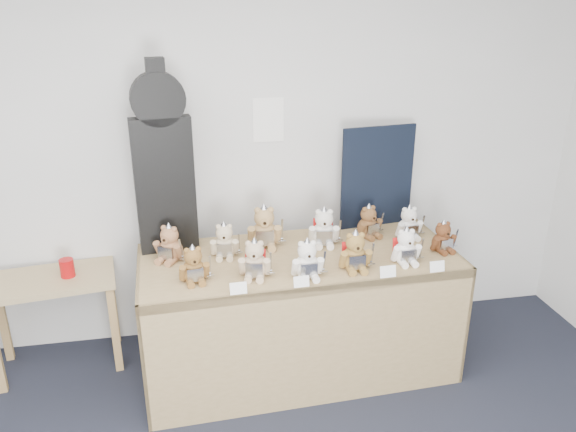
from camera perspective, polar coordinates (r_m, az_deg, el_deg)
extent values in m
plane|color=silver|center=(3.87, -12.62, 5.71)|extent=(6.00, 0.00, 6.00)
cube|color=white|center=(3.85, -2.01, 9.72)|extent=(0.21, 0.00, 0.30)
cube|color=olive|center=(3.57, 1.15, -4.48)|extent=(2.04, 0.92, 0.06)
cube|color=olive|center=(3.43, 2.80, -13.24)|extent=(2.00, 0.11, 0.83)
cube|color=olive|center=(3.68, -14.36, -11.31)|extent=(0.06, 0.83, 0.83)
cube|color=olive|center=(4.08, 14.87, -7.86)|extent=(0.06, 0.83, 0.83)
cube|color=#A58459|center=(3.97, -23.00, -6.05)|extent=(0.85, 0.55, 0.04)
cube|color=#9D7C44|center=(4.34, -26.99, -9.38)|extent=(0.06, 0.06, 0.63)
cube|color=#9D7C44|center=(3.95, -17.18, -10.95)|extent=(0.06, 0.06, 0.63)
cube|color=#9D7C44|center=(4.27, -17.39, -8.41)|extent=(0.06, 0.06, 0.63)
cube|color=black|center=(3.58, -12.39, 3.03)|extent=(0.38, 0.15, 0.86)
cylinder|color=black|center=(3.45, -13.11, 11.52)|extent=(0.33, 0.15, 0.32)
cube|color=black|center=(3.44, -13.29, 13.63)|extent=(0.12, 0.11, 0.22)
cube|color=black|center=(3.95, 9.07, 3.93)|extent=(0.54, 0.09, 0.72)
cylinder|color=#AF0B0E|center=(3.91, -21.53, -4.93)|extent=(0.09, 0.09, 0.12)
ellipsoid|color=brown|center=(3.28, -9.53, -5.56)|extent=(0.16, 0.14, 0.14)
sphere|color=brown|center=(3.24, -9.63, -4.06)|extent=(0.10, 0.10, 0.10)
cylinder|color=brown|center=(3.20, -9.50, -4.51)|extent=(0.05, 0.03, 0.04)
sphere|color=black|center=(3.18, -9.46, -4.63)|extent=(0.02, 0.02, 0.02)
sphere|color=brown|center=(3.21, -10.27, -3.48)|extent=(0.03, 0.03, 0.03)
sphere|color=brown|center=(3.22, -9.08, -3.34)|extent=(0.03, 0.03, 0.03)
cylinder|color=brown|center=(3.25, -10.67, -5.72)|extent=(0.05, 0.08, 0.11)
cylinder|color=brown|center=(3.27, -8.32, -5.43)|extent=(0.05, 0.08, 0.11)
cylinder|color=brown|center=(3.25, -9.91, -6.64)|extent=(0.05, 0.10, 0.04)
cylinder|color=brown|center=(3.25, -8.80, -6.50)|extent=(0.05, 0.10, 0.04)
cube|color=#B8B9C1|center=(3.23, -9.38, -5.93)|extent=(0.09, 0.03, 0.08)
cone|color=#B8B9C1|center=(3.22, -9.68, -3.35)|extent=(0.09, 0.09, 0.07)
cube|color=#B8B9C1|center=(3.25, -7.94, -5.13)|extent=(0.02, 0.04, 0.15)
cube|color=#B8B9C1|center=(3.28, -7.89, -6.02)|extent=(0.04, 0.01, 0.01)
ellipsoid|color=#C8AC8D|center=(3.29, -3.38, -5.10)|extent=(0.17, 0.16, 0.15)
sphere|color=#C8AC8D|center=(3.24, -3.42, -3.50)|extent=(0.11, 0.11, 0.11)
cylinder|color=#C8AC8D|center=(3.20, -3.47, -3.99)|extent=(0.05, 0.03, 0.05)
sphere|color=black|center=(3.19, -3.50, -4.12)|extent=(0.02, 0.02, 0.02)
sphere|color=#C8AC8D|center=(3.23, -4.07, -2.80)|extent=(0.04, 0.04, 0.04)
sphere|color=#C8AC8D|center=(3.22, -2.80, -2.81)|extent=(0.04, 0.04, 0.04)
cylinder|color=#C8AC8D|center=(3.27, -4.67, -5.11)|extent=(0.06, 0.09, 0.11)
cylinder|color=#C8AC8D|center=(3.26, -2.14, -5.14)|extent=(0.06, 0.09, 0.11)
cylinder|color=#C8AC8D|center=(3.26, -4.03, -6.18)|extent=(0.06, 0.11, 0.05)
cylinder|color=#C8AC8D|center=(3.26, -2.83, -6.20)|extent=(0.06, 0.11, 0.05)
cube|color=#B8B9C1|center=(3.23, -3.45, -5.50)|extent=(0.10, 0.04, 0.08)
cone|color=#B8B9C1|center=(3.22, -3.44, -2.74)|extent=(0.09, 0.09, 0.07)
cube|color=#B8B9C1|center=(3.24, -1.76, -4.87)|extent=(0.02, 0.04, 0.16)
cube|color=#B8B9C1|center=(3.27, -1.75, -5.82)|extent=(0.05, 0.01, 0.01)
cube|color=red|center=(3.33, -3.32, -4.49)|extent=(0.12, 0.05, 0.14)
ellipsoid|color=white|center=(3.28, 1.93, -5.12)|extent=(0.15, 0.13, 0.15)
sphere|color=white|center=(3.24, 1.95, -3.52)|extent=(0.11, 0.11, 0.11)
cylinder|color=white|center=(3.20, 2.13, -4.00)|extent=(0.05, 0.03, 0.05)
sphere|color=black|center=(3.18, 2.20, -4.13)|extent=(0.02, 0.02, 0.02)
sphere|color=white|center=(3.21, 1.33, -2.87)|extent=(0.04, 0.04, 0.04)
sphere|color=white|center=(3.23, 2.59, -2.77)|extent=(0.04, 0.04, 0.04)
cylinder|color=white|center=(3.25, 0.75, -5.26)|extent=(0.04, 0.08, 0.11)
cylinder|color=white|center=(3.28, 3.24, -5.04)|extent=(0.04, 0.08, 0.11)
cylinder|color=white|center=(3.25, 1.53, -6.27)|extent=(0.05, 0.10, 0.05)
cylinder|color=white|center=(3.26, 2.71, -6.16)|extent=(0.05, 0.10, 0.05)
cube|color=#B8B9C1|center=(3.23, 2.15, -5.52)|extent=(0.10, 0.02, 0.08)
cone|color=#B8B9C1|center=(3.22, 1.96, -2.75)|extent=(0.09, 0.09, 0.07)
cube|color=#B8B9C1|center=(3.26, 3.68, -4.74)|extent=(0.01, 0.04, 0.16)
cube|color=#B8B9C1|center=(3.29, 3.66, -5.69)|extent=(0.05, 0.01, 0.01)
ellipsoid|color=olive|center=(3.39, 6.77, -4.30)|extent=(0.16, 0.14, 0.16)
sphere|color=olive|center=(3.35, 6.85, -2.69)|extent=(0.11, 0.11, 0.11)
cylinder|color=olive|center=(3.31, 7.06, -3.17)|extent=(0.05, 0.03, 0.05)
sphere|color=black|center=(3.29, 7.14, -3.29)|extent=(0.02, 0.02, 0.02)
sphere|color=olive|center=(3.32, 6.26, -2.03)|extent=(0.04, 0.04, 0.04)
sphere|color=olive|center=(3.34, 7.50, -1.94)|extent=(0.04, 0.04, 0.04)
cylinder|color=olive|center=(3.35, 5.63, -4.42)|extent=(0.05, 0.09, 0.12)
cylinder|color=olive|center=(3.39, 8.08, -4.23)|extent=(0.05, 0.09, 0.12)
cylinder|color=olive|center=(3.36, 6.40, -5.43)|extent=(0.05, 0.10, 0.05)
cylinder|color=olive|center=(3.37, 7.56, -5.34)|extent=(0.05, 0.10, 0.05)
cube|color=#B8B9C1|center=(3.34, 7.05, -4.69)|extent=(0.10, 0.02, 0.09)
cone|color=#B8B9C1|center=(3.33, 6.88, -1.92)|extent=(0.10, 0.10, 0.07)
cube|color=#B8B9C1|center=(3.38, 8.54, -3.92)|extent=(0.01, 0.04, 0.16)
cube|color=#B8B9C1|center=(3.40, 8.48, -4.87)|extent=(0.05, 0.01, 0.01)
cube|color=red|center=(3.44, 6.52, -3.71)|extent=(0.13, 0.03, 0.14)
ellipsoid|color=white|center=(3.53, 11.80, -3.67)|extent=(0.15, 0.13, 0.15)
sphere|color=white|center=(3.49, 11.91, -2.22)|extent=(0.11, 0.11, 0.11)
cylinder|color=white|center=(3.45, 12.19, -2.63)|extent=(0.05, 0.02, 0.04)
sphere|color=black|center=(3.44, 12.30, -2.74)|extent=(0.02, 0.02, 0.02)
sphere|color=white|center=(3.46, 11.44, -1.63)|extent=(0.03, 0.03, 0.03)
sphere|color=white|center=(3.48, 12.49, -1.54)|extent=(0.03, 0.03, 0.03)
cylinder|color=white|center=(3.48, 10.86, -3.79)|extent=(0.04, 0.08, 0.11)
cylinder|color=white|center=(3.53, 12.95, -3.57)|extent=(0.04, 0.08, 0.11)
cylinder|color=white|center=(3.49, 11.56, -4.68)|extent=(0.05, 0.10, 0.04)
cylinder|color=white|center=(3.51, 12.56, -4.57)|extent=(0.05, 0.10, 0.04)
cube|color=#B8B9C1|center=(3.48, 12.16, -4.00)|extent=(0.09, 0.02, 0.08)
cone|color=#B8B9C1|center=(3.47, 11.97, -1.53)|extent=(0.09, 0.09, 0.07)
cube|color=#B8B9C1|center=(3.53, 13.38, -3.29)|extent=(0.01, 0.04, 0.15)
cube|color=#B8B9C1|center=(3.55, 13.30, -4.14)|extent=(0.04, 0.01, 0.01)
cube|color=red|center=(3.57, 11.48, -3.14)|extent=(0.12, 0.03, 0.13)
ellipsoid|color=brown|center=(3.74, 15.35, -2.60)|extent=(0.15, 0.13, 0.13)
sphere|color=brown|center=(3.70, 15.49, -1.36)|extent=(0.10, 0.10, 0.10)
cylinder|color=brown|center=(3.68, 15.84, -1.69)|extent=(0.04, 0.03, 0.04)
sphere|color=black|center=(3.67, 15.97, -1.77)|extent=(0.02, 0.02, 0.02)
sphere|color=brown|center=(3.67, 15.14, -0.88)|extent=(0.03, 0.03, 0.03)
sphere|color=brown|center=(3.71, 15.94, -0.75)|extent=(0.03, 0.03, 0.03)
cylinder|color=brown|center=(3.69, 14.71, -2.76)|extent=(0.05, 0.08, 0.10)
cylinder|color=brown|center=(3.76, 16.29, -2.46)|extent=(0.05, 0.08, 0.10)
cylinder|color=brown|center=(3.70, 15.33, -3.48)|extent=(0.05, 0.09, 0.04)
cylinder|color=brown|center=(3.74, 16.08, -3.33)|extent=(0.05, 0.09, 0.04)
cube|color=#B8B9C1|center=(3.70, 15.81, -2.86)|extent=(0.09, 0.03, 0.07)
cone|color=#B8B9C1|center=(3.69, 15.55, -0.76)|extent=(0.08, 0.08, 0.06)
cube|color=#B8B9C1|center=(3.76, 16.66, -2.20)|extent=(0.02, 0.03, 0.14)
cube|color=#B8B9C1|center=(3.78, 16.57, -2.93)|extent=(0.04, 0.01, 0.01)
ellipsoid|color=beige|center=(3.55, -6.44, -3.14)|extent=(0.16, 0.14, 0.14)
sphere|color=beige|center=(3.51, -6.50, -1.70)|extent=(0.11, 0.11, 0.11)
cylinder|color=beige|center=(3.48, -6.52, -2.12)|extent=(0.05, 0.03, 0.04)
sphere|color=black|center=(3.46, -6.53, -2.22)|extent=(0.02, 0.02, 0.02)
sphere|color=beige|center=(3.50, -7.09, -1.10)|extent=(0.03, 0.03, 0.03)
sphere|color=beige|center=(3.50, -5.97, -1.07)|extent=(0.03, 0.03, 0.03)
cylinder|color=beige|center=(3.54, -7.56, -3.18)|extent=(0.05, 0.08, 0.11)
cylinder|color=beige|center=(3.53, -5.34, -3.12)|extent=(0.05, 0.08, 0.11)
cylinder|color=beige|center=(3.53, -6.97, -4.10)|extent=(0.05, 0.10, 0.04)
cylinder|color=beige|center=(3.52, -5.91, -4.07)|extent=(0.05, 0.10, 0.04)
cube|color=#B8B9C1|center=(3.50, -6.47, -3.47)|extent=(0.10, 0.03, 0.08)
cone|color=#B8B9C1|center=(3.50, -6.53, -1.03)|extent=(0.09, 0.09, 0.07)
cube|color=#B8B9C1|center=(3.51, -5.00, -2.87)|extent=(0.02, 0.04, 0.15)
cube|color=#B8B9C1|center=(3.54, -4.97, -3.72)|extent=(0.04, 0.01, 0.01)
ellipsoid|color=tan|center=(3.67, -2.41, -1.90)|extent=(0.19, 0.17, 0.18)
sphere|color=tan|center=(3.63, -2.44, -0.16)|extent=(0.13, 0.13, 0.13)
cylinder|color=tan|center=(3.58, -2.39, -0.64)|extent=(0.06, 0.03, 0.06)
sphere|color=black|center=(3.56, -2.37, -0.75)|extent=(0.02, 0.02, 0.02)
sphere|color=tan|center=(3.61, -3.13, 0.58)|extent=(0.04, 0.04, 0.04)
sphere|color=tan|center=(3.61, -1.77, 0.62)|extent=(0.04, 0.04, 0.04)
cylinder|color=tan|center=(3.65, -3.73, -1.96)|extent=(0.06, 0.10, 0.14)
cylinder|color=tan|center=(3.65, -1.05, -1.87)|extent=(0.06, 0.10, 0.14)
cylinder|color=tan|center=(3.64, -2.98, -3.06)|extent=(0.06, 0.12, 0.05)
cylinder|color=tan|center=(3.64, -1.71, -3.01)|extent=(0.06, 0.12, 0.05)
cube|color=#B8B9C1|center=(3.61, -2.35, -2.28)|extent=(0.12, 0.03, 0.10)
cone|color=#B8B9C1|center=(3.61, -2.45, 0.67)|extent=(0.11, 0.11, 0.09)
cube|color=#B8B9C1|center=(3.63, -0.61, -1.54)|extent=(0.02, 0.05, 0.19)
cube|color=#B8B9C1|center=(3.66, -0.61, -2.58)|extent=(0.05, 0.01, 0.01)
ellipsoid|color=white|center=(3.71, 3.63, -1.84)|extent=(0.18, 0.16, 0.16)
sphere|color=white|center=(3.66, 3.67, -0.28)|extent=(0.12, 0.12, 0.12)
cylinder|color=white|center=(3.62, 3.74, -0.70)|extent=(0.05, 0.03, 0.05)
sphere|color=black|center=(3.60, 3.76, -0.81)|extent=(0.02, 0.02, 0.02)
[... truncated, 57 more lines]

